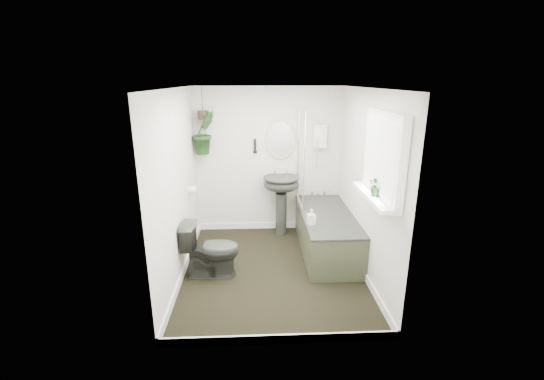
{
  "coord_description": "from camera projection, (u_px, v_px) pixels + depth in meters",
  "views": [
    {
      "loc": [
        -0.21,
        -4.25,
        2.4
      ],
      "look_at": [
        0.0,
        0.15,
        1.05
      ],
      "focal_mm": 24.0,
      "sensor_mm": 36.0,
      "label": 1
    }
  ],
  "objects": [
    {
      "name": "soap_bottle",
      "position": [
        311.0,
        217.0,
        4.71
      ],
      "size": [
        0.12,
        0.12,
        0.21
      ],
      "primitive_type": "imported",
      "rotation": [
        0.0,
        0.0,
        0.29
      ],
      "color": "black",
      "rests_on": "bathtub"
    },
    {
      "name": "window_blinds",
      "position": [
        379.0,
        156.0,
        3.66
      ],
      "size": [
        0.01,
        0.86,
        0.76
      ],
      "primitive_type": "cube",
      "color": "white",
      "rests_on": "wall_right"
    },
    {
      "name": "window_recess",
      "position": [
        384.0,
        156.0,
        3.66
      ],
      "size": [
        0.08,
        1.0,
        0.9
      ],
      "primitive_type": "cube",
      "color": "white",
      "rests_on": "wall_right"
    },
    {
      "name": "toilet",
      "position": [
        211.0,
        249.0,
        4.55
      ],
      "size": [
        0.71,
        0.41,
        0.71
      ],
      "primitive_type": "imported",
      "rotation": [
        0.0,
        0.0,
        1.55
      ],
      "color": "#292B26",
      "rests_on": "floor"
    },
    {
      "name": "wall_left",
      "position": [
        177.0,
        187.0,
        4.38
      ],
      "size": [
        0.02,
        2.8,
        2.3
      ],
      "primitive_type": "cube",
      "color": "beige",
      "rests_on": "ground"
    },
    {
      "name": "hanging_plant",
      "position": [
        204.0,
        133.0,
        5.44
      ],
      "size": [
        0.46,
        0.44,
        0.65
      ],
      "primitive_type": "imported",
      "rotation": [
        0.0,
        0.0,
        0.61
      ],
      "color": "black",
      "rests_on": "ceiling"
    },
    {
      "name": "bath_screen",
      "position": [
        301.0,
        158.0,
        5.36
      ],
      "size": [
        0.04,
        0.72,
        1.4
      ],
      "primitive_type": null,
      "color": "silver",
      "rests_on": "bathtub"
    },
    {
      "name": "window_sill",
      "position": [
        373.0,
        196.0,
        3.79
      ],
      "size": [
        0.18,
        1.0,
        0.04
      ],
      "primitive_type": "cube",
      "color": "white",
      "rests_on": "wall_right"
    },
    {
      "name": "pedestal_sink",
      "position": [
        281.0,
        205.0,
        5.76
      ],
      "size": [
        0.61,
        0.53,
        0.95
      ],
      "primitive_type": null,
      "rotation": [
        0.0,
        0.0,
        -0.11
      ],
      "color": "#292B26",
      "rests_on": "floor"
    },
    {
      "name": "skirting",
      "position": [
        273.0,
        266.0,
        4.75
      ],
      "size": [
        2.3,
        2.8,
        0.1
      ],
      "primitive_type": "cube",
      "color": "white",
      "rests_on": "floor"
    },
    {
      "name": "wall_sconce",
      "position": [
        255.0,
        146.0,
        5.65
      ],
      "size": [
        0.04,
        0.04,
        0.22
      ],
      "primitive_type": "cylinder",
      "color": "black",
      "rests_on": "wall_back"
    },
    {
      "name": "wall_front",
      "position": [
        281.0,
        233.0,
        3.08
      ],
      "size": [
        2.3,
        0.02,
        2.3
      ],
      "primitive_type": "cube",
      "color": "beige",
      "rests_on": "ground"
    },
    {
      "name": "wall_right",
      "position": [
        366.0,
        185.0,
        4.48
      ],
      "size": [
        0.02,
        2.8,
        2.3
      ],
      "primitive_type": "cube",
      "color": "beige",
      "rests_on": "ground"
    },
    {
      "name": "hanging_pot",
      "position": [
        203.0,
        115.0,
        5.36
      ],
      "size": [
        0.16,
        0.16,
        0.12
      ],
      "primitive_type": "cylinder",
      "color": "#31271C",
      "rests_on": "ceiling"
    },
    {
      "name": "toilet_roll_holder",
      "position": [
        192.0,
        190.0,
        5.12
      ],
      "size": [
        0.11,
        0.11,
        0.11
      ],
      "primitive_type": "cylinder",
      "rotation": [
        0.0,
        1.57,
        0.0
      ],
      "color": "white",
      "rests_on": "wall_left"
    },
    {
      "name": "shower_box",
      "position": [
        320.0,
        136.0,
        5.63
      ],
      "size": [
        0.2,
        0.1,
        0.35
      ],
      "primitive_type": "cube",
      "color": "white",
      "rests_on": "wall_back"
    },
    {
      "name": "ceiling",
      "position": [
        273.0,
        87.0,
        4.09
      ],
      "size": [
        2.3,
        2.8,
        0.02
      ],
      "primitive_type": "cube",
      "color": "white",
      "rests_on": "ground"
    },
    {
      "name": "bathtub",
      "position": [
        327.0,
        233.0,
        5.2
      ],
      "size": [
        0.72,
        1.72,
        0.58
      ],
      "primitive_type": null,
      "color": "#292B26",
      "rests_on": "floor"
    },
    {
      "name": "wall_back",
      "position": [
        268.0,
        161.0,
        5.78
      ],
      "size": [
        2.3,
        0.02,
        2.3
      ],
      "primitive_type": "cube",
      "color": "beige",
      "rests_on": "ground"
    },
    {
      "name": "sill_plant",
      "position": [
        377.0,
        185.0,
        3.71
      ],
      "size": [
        0.23,
        0.21,
        0.22
      ],
      "primitive_type": "imported",
      "rotation": [
        0.0,
        0.0,
        0.21
      ],
      "color": "black",
      "rests_on": "window_sill"
    },
    {
      "name": "floor",
      "position": [
        273.0,
        270.0,
        4.77
      ],
      "size": [
        2.3,
        2.8,
        0.02
      ],
      "primitive_type": "cube",
      "color": "black",
      "rests_on": "ground"
    },
    {
      "name": "oval_mirror",
      "position": [
        281.0,
        139.0,
        5.64
      ],
      "size": [
        0.46,
        0.03,
        0.62
      ],
      "primitive_type": "ellipsoid",
      "color": "beige",
      "rests_on": "wall_back"
    }
  ]
}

